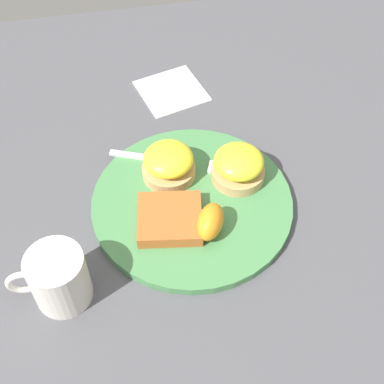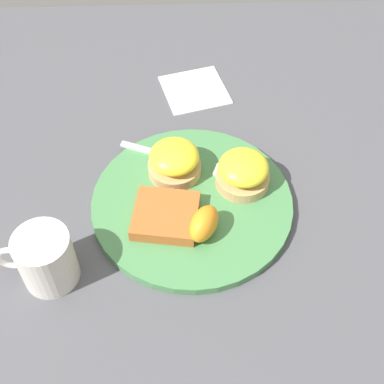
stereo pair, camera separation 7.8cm
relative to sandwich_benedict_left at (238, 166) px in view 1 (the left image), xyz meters
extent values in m
plane|color=#4C4C51|center=(0.08, 0.03, -0.04)|extent=(1.10, 1.10, 0.00)
cylinder|color=#47844C|center=(0.08, 0.03, -0.03)|extent=(0.30, 0.30, 0.01)
cylinder|color=tan|center=(0.00, 0.00, -0.02)|extent=(0.08, 0.08, 0.02)
ellipsoid|color=yellow|center=(0.00, 0.00, 0.01)|extent=(0.08, 0.08, 0.04)
cylinder|color=tan|center=(0.10, -0.03, -0.02)|extent=(0.08, 0.08, 0.02)
ellipsoid|color=yellow|center=(0.10, -0.03, 0.01)|extent=(0.08, 0.08, 0.04)
cube|color=#B35B27|center=(0.12, 0.07, -0.02)|extent=(0.10, 0.10, 0.02)
ellipsoid|color=orange|center=(0.06, 0.09, 0.00)|extent=(0.06, 0.07, 0.04)
cube|color=silver|center=(0.14, -0.07, -0.02)|extent=(0.10, 0.05, 0.00)
cube|color=silver|center=(0.02, -0.02, -0.02)|extent=(0.05, 0.04, 0.00)
cylinder|color=silver|center=(0.27, 0.15, 0.00)|extent=(0.08, 0.08, 0.09)
torus|color=silver|center=(0.32, 0.15, 0.01)|extent=(0.05, 0.01, 0.05)
cube|color=white|center=(0.06, -0.23, -0.04)|extent=(0.14, 0.14, 0.00)
camera|label=1|loc=(0.17, 0.51, 0.61)|focal=50.00mm
camera|label=2|loc=(0.09, 0.52, 0.61)|focal=50.00mm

